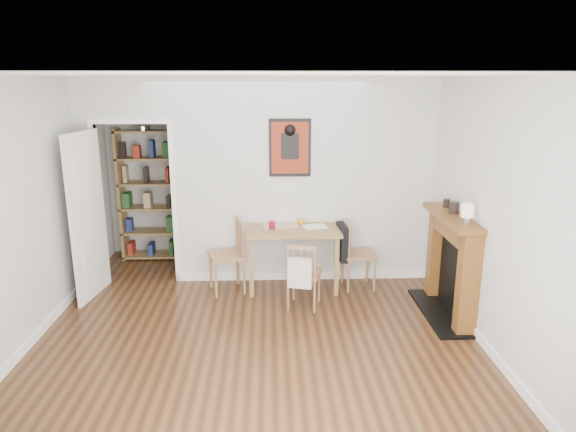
{
  "coord_description": "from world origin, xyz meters",
  "views": [
    {
      "loc": [
        0.14,
        -5.03,
        2.55
      ],
      "look_at": [
        0.35,
        0.6,
        1.07
      ],
      "focal_mm": 32.0,
      "sensor_mm": 36.0,
      "label": 1
    }
  ],
  "objects_px": {
    "ceramic_jar_a": "(454,207)",
    "ceramic_jar_b": "(446,203)",
    "chair_left": "(227,256)",
    "notebook": "(315,227)",
    "orange_fruit": "(301,222)",
    "chair_right": "(357,254)",
    "mantel_lamp": "(467,212)",
    "fireplace": "(452,262)",
    "dining_table": "(293,235)",
    "bookshelf": "(148,196)",
    "red_glass": "(272,225)",
    "chair_front": "(304,274)"
  },
  "relations": [
    {
      "from": "dining_table",
      "to": "notebook",
      "type": "distance_m",
      "value": 0.29
    },
    {
      "from": "mantel_lamp",
      "to": "ceramic_jar_b",
      "type": "height_order",
      "value": "mantel_lamp"
    },
    {
      "from": "red_glass",
      "to": "mantel_lamp",
      "type": "xyz_separation_m",
      "value": [
        1.95,
        -1.18,
        0.45
      ]
    },
    {
      "from": "orange_fruit",
      "to": "red_glass",
      "type": "bearing_deg",
      "value": -155.7
    },
    {
      "from": "fireplace",
      "to": "orange_fruit",
      "type": "xyz_separation_m",
      "value": [
        -1.62,
        0.96,
        0.21
      ]
    },
    {
      "from": "chair_left",
      "to": "notebook",
      "type": "bearing_deg",
      "value": 5.99
    },
    {
      "from": "dining_table",
      "to": "fireplace",
      "type": "relative_size",
      "value": 0.92
    },
    {
      "from": "chair_right",
      "to": "mantel_lamp",
      "type": "height_order",
      "value": "mantel_lamp"
    },
    {
      "from": "mantel_lamp",
      "to": "ceramic_jar_b",
      "type": "bearing_deg",
      "value": 86.9
    },
    {
      "from": "fireplace",
      "to": "notebook",
      "type": "bearing_deg",
      "value": 149.52
    },
    {
      "from": "chair_left",
      "to": "ceramic_jar_b",
      "type": "xyz_separation_m",
      "value": [
        2.56,
        -0.41,
        0.75
      ]
    },
    {
      "from": "fireplace",
      "to": "ceramic_jar_a",
      "type": "relative_size",
      "value": 9.84
    },
    {
      "from": "chair_right",
      "to": "mantel_lamp",
      "type": "bearing_deg",
      "value": -53.65
    },
    {
      "from": "chair_left",
      "to": "mantel_lamp",
      "type": "xyz_separation_m",
      "value": [
        2.52,
        -1.13,
        0.83
      ]
    },
    {
      "from": "red_glass",
      "to": "ceramic_jar_a",
      "type": "height_order",
      "value": "ceramic_jar_a"
    },
    {
      "from": "fireplace",
      "to": "orange_fruit",
      "type": "distance_m",
      "value": 1.9
    },
    {
      "from": "chair_left",
      "to": "orange_fruit",
      "type": "bearing_deg",
      "value": 12.99
    },
    {
      "from": "red_glass",
      "to": "mantel_lamp",
      "type": "bearing_deg",
      "value": -31.09
    },
    {
      "from": "dining_table",
      "to": "chair_right",
      "type": "bearing_deg",
      "value": -2.91
    },
    {
      "from": "bookshelf",
      "to": "ceramic_jar_a",
      "type": "xyz_separation_m",
      "value": [
        3.77,
        -1.99,
        0.28
      ]
    },
    {
      "from": "notebook",
      "to": "dining_table",
      "type": "bearing_deg",
      "value": -178.22
    },
    {
      "from": "orange_fruit",
      "to": "chair_left",
      "type": "bearing_deg",
      "value": -167.01
    },
    {
      "from": "dining_table",
      "to": "ceramic_jar_b",
      "type": "distance_m",
      "value": 1.88
    },
    {
      "from": "ceramic_jar_a",
      "to": "notebook",
      "type": "bearing_deg",
      "value": 151.07
    },
    {
      "from": "chair_front",
      "to": "bookshelf",
      "type": "distance_m",
      "value": 2.86
    },
    {
      "from": "ceramic_jar_a",
      "to": "ceramic_jar_b",
      "type": "distance_m",
      "value": 0.28
    },
    {
      "from": "mantel_lamp",
      "to": "ceramic_jar_a",
      "type": "bearing_deg",
      "value": 86.67
    },
    {
      "from": "notebook",
      "to": "ceramic_jar_b",
      "type": "relative_size",
      "value": 2.92
    },
    {
      "from": "chair_front",
      "to": "ceramic_jar_b",
      "type": "distance_m",
      "value": 1.82
    },
    {
      "from": "dining_table",
      "to": "fireplace",
      "type": "distance_m",
      "value": 1.93
    },
    {
      "from": "notebook",
      "to": "ceramic_jar_a",
      "type": "bearing_deg",
      "value": -28.93
    },
    {
      "from": "chair_left",
      "to": "ceramic_jar_b",
      "type": "relative_size",
      "value": 9.52
    },
    {
      "from": "chair_left",
      "to": "notebook",
      "type": "relative_size",
      "value": 3.26
    },
    {
      "from": "mantel_lamp",
      "to": "chair_right",
      "type": "bearing_deg",
      "value": 126.35
    },
    {
      "from": "fireplace",
      "to": "orange_fruit",
      "type": "height_order",
      "value": "fireplace"
    },
    {
      "from": "dining_table",
      "to": "chair_left",
      "type": "bearing_deg",
      "value": -172.64
    },
    {
      "from": "bookshelf",
      "to": "mantel_lamp",
      "type": "bearing_deg",
      "value": -33.05
    },
    {
      "from": "dining_table",
      "to": "red_glass",
      "type": "bearing_deg",
      "value": -167.48
    },
    {
      "from": "red_glass",
      "to": "chair_right",
      "type": "bearing_deg",
      "value": 0.92
    },
    {
      "from": "red_glass",
      "to": "orange_fruit",
      "type": "xyz_separation_m",
      "value": [
        0.37,
        0.17,
        -0.01
      ]
    },
    {
      "from": "chair_right",
      "to": "red_glass",
      "type": "distance_m",
      "value": 1.14
    },
    {
      "from": "mantel_lamp",
      "to": "ceramic_jar_b",
      "type": "xyz_separation_m",
      "value": [
        0.04,
        0.72,
        -0.08
      ]
    },
    {
      "from": "bookshelf",
      "to": "red_glass",
      "type": "bearing_deg",
      "value": -35.09
    },
    {
      "from": "bookshelf",
      "to": "orange_fruit",
      "type": "height_order",
      "value": "bookshelf"
    },
    {
      "from": "dining_table",
      "to": "bookshelf",
      "type": "bearing_deg",
      "value": 149.72
    },
    {
      "from": "chair_left",
      "to": "red_glass",
      "type": "xyz_separation_m",
      "value": [
        0.56,
        0.05,
        0.38
      ]
    },
    {
      "from": "chair_front",
      "to": "notebook",
      "type": "height_order",
      "value": "notebook"
    },
    {
      "from": "chair_right",
      "to": "chair_front",
      "type": "bearing_deg",
      "value": -141.72
    },
    {
      "from": "mantel_lamp",
      "to": "ceramic_jar_b",
      "type": "distance_m",
      "value": 0.73
    },
    {
      "from": "chair_left",
      "to": "red_glass",
      "type": "relative_size",
      "value": 9.23
    }
  ]
}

